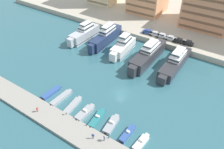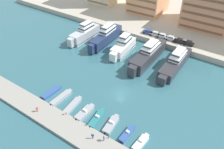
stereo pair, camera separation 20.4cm
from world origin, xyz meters
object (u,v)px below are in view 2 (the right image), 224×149
Objects in this scene: car_silver_left at (155,34)px; motorboat_grey_left at (61,98)px; motorboat_grey_center_left at (85,113)px; car_black_center at (179,41)px; yacht_charcoal_center_left at (148,55)px; pedestrian_mid_deck at (93,136)px; motorboat_blue_far_left at (51,92)px; motorboat_blue_mid_right at (127,134)px; car_black_center_right at (189,43)px; pedestrian_far_side at (37,109)px; pedestrian_near_edge at (104,138)px; motorboat_teal_center at (97,118)px; motorboat_grey_mid_left at (72,106)px; car_silver_mid_left at (162,36)px; yacht_navy_left at (106,37)px; yacht_charcoal_center at (175,62)px; motorboat_white_right at (141,143)px; motorboat_grey_center_right at (111,124)px; car_silver_center_left at (171,38)px; yacht_white_mid_left at (123,46)px; car_blue_far_left at (148,32)px; yacht_silver_far_left at (85,33)px.

motorboat_grey_left is at bearing -99.73° from car_silver_left.
car_black_center reaches higher than motorboat_grey_center_left.
yacht_charcoal_center_left reaches higher than pedestrian_mid_deck.
motorboat_blue_far_left is 21.42m from pedestrian_mid_deck.
car_black_center_right is at bearing 90.82° from motorboat_blue_mid_right.
pedestrian_far_side is at bearing -69.87° from motorboat_blue_far_left.
motorboat_grey_left is at bearing 164.84° from pedestrian_near_edge.
motorboat_teal_center is 1.77× the size of car_black_center.
yacht_charcoal_center_left is 35.73m from motorboat_blue_far_left.
motorboat_blue_mid_right is at bearing 1.62° from motorboat_grey_mid_left.
motorboat_teal_center is 16.37m from pedestrian_far_side.
motorboat_grey_left is (-12.32, -31.68, -2.12)m from yacht_charcoal_center_left.
car_silver_mid_left is at bearing 77.12° from pedestrian_far_side.
yacht_navy_left is 2.58× the size of motorboat_grey_mid_left.
yacht_charcoal_center is 13.92m from car_black_center.
motorboat_white_right is 11.58m from pedestrian_mid_deck.
car_silver_left is at bearing 105.91° from yacht_charcoal_center_left.
motorboat_grey_mid_left is 9.28m from pedestrian_far_side.
yacht_charcoal_center_left is 3.36× the size of motorboat_grey_center_right.
pedestrian_near_edge is (26.68, -39.38, -0.97)m from yacht_navy_left.
car_silver_center_left is at bearing 93.55° from motorboat_grey_center_right.
car_silver_mid_left is at bearing 92.70° from motorboat_teal_center.
motorboat_grey_center_left is at bearing -96.37° from car_silver_center_left.
car_black_center is at bearing -0.04° from car_silver_left.
yacht_white_mid_left reaches higher than motorboat_white_right.
motorboat_blue_far_left is at bearing -83.98° from yacht_navy_left.
motorboat_teal_center is at bearing -70.31° from yacht_white_mid_left.
car_blue_far_left reaches higher than motorboat_grey_mid_left.
yacht_silver_far_left is 10.38× the size of pedestrian_near_edge.
yacht_charcoal_center is 21.83m from car_blue_far_left.
car_blue_far_left is 0.99× the size of car_black_center_right.
pedestrian_mid_deck is (-6.12, -5.89, 1.34)m from motorboat_blue_mid_right.
pedestrian_far_side is (-13.61, -39.24, -0.84)m from yacht_charcoal_center_left.
yacht_navy_left is at bearing 134.46° from motorboat_white_right.
motorboat_grey_mid_left is at bearing -89.93° from car_blue_far_left.
motorboat_white_right is at bearing 31.16° from pedestrian_near_edge.
car_black_center is at bearing 74.14° from motorboat_grey_mid_left.
yacht_navy_left is 9.78m from yacht_white_mid_left.
yacht_white_mid_left is at bearing 111.01° from pedestrian_mid_deck.
yacht_charcoal_center reaches higher than pedestrian_near_edge.
yacht_charcoal_center_left is 5.62× the size of car_black_center.
car_silver_left is (-18.50, 47.37, 2.72)m from motorboat_white_right.
car_silver_mid_left reaches higher than pedestrian_far_side.
motorboat_grey_left is 1.94× the size of car_silver_center_left.
motorboat_grey_center_left is 1.67× the size of car_black_center_right.
yacht_white_mid_left is 2.58× the size of motorboat_blue_mid_right.
motorboat_grey_mid_left is 1.19× the size of motorboat_grey_center_left.
car_black_center_right is (29.54, 12.74, 0.40)m from yacht_navy_left.
car_blue_far_left and car_black_center have the same top height.
car_black_center_right reaches higher than motorboat_blue_far_left.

